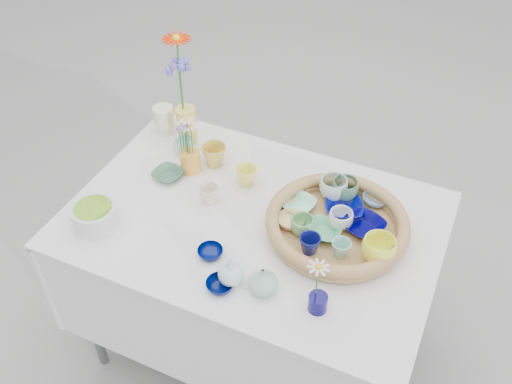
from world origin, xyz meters
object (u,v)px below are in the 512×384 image
at_px(display_table, 254,343).
at_px(wicker_tray, 337,225).
at_px(bud_vase_seafoam, 263,280).
at_px(tall_vase_yellow, 187,125).

xyz_separation_m(display_table, wicker_tray, (0.28, 0.05, 0.80)).
bearing_deg(bud_vase_seafoam, wicker_tray, 68.65).
distance_m(bud_vase_seafoam, tall_vase_yellow, 0.81).
distance_m(display_table, tall_vase_yellow, 0.99).
bearing_deg(bud_vase_seafoam, tall_vase_yellow, 135.74).
bearing_deg(wicker_tray, tall_vase_yellow, 160.85).
bearing_deg(display_table, wicker_tray, 10.12).
height_order(display_table, tall_vase_yellow, tall_vase_yellow).
relative_size(display_table, bud_vase_seafoam, 13.48).
height_order(display_table, wicker_tray, wicker_tray).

